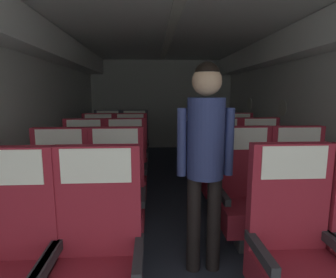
% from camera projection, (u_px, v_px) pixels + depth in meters
% --- Properties ---
extents(ground, '(3.86, 7.71, 0.02)m').
position_uv_depth(ground, '(172.00, 200.00, 3.66)').
color(ground, '#2D3342').
extents(fuselage_shell, '(3.74, 7.36, 2.31)m').
position_uv_depth(fuselage_shell, '(171.00, 73.00, 3.67)').
color(fuselage_shell, silver).
rests_on(fuselage_shell, ground).
extents(seat_a_left_window, '(0.53, 0.47, 1.10)m').
position_uv_depth(seat_a_left_window, '(7.00, 265.00, 1.51)').
color(seat_a_left_window, '#38383D').
rests_on(seat_a_left_window, ground).
extents(seat_a_left_aisle, '(0.53, 0.47, 1.10)m').
position_uv_depth(seat_a_left_aisle, '(97.00, 261.00, 1.55)').
color(seat_a_left_aisle, '#38383D').
rests_on(seat_a_left_aisle, ground).
extents(seat_a_right_window, '(0.53, 0.47, 1.10)m').
position_uv_depth(seat_a_right_window, '(295.00, 254.00, 1.62)').
color(seat_a_right_window, '#38383D').
rests_on(seat_a_right_window, ground).
extents(seat_b_left_window, '(0.53, 0.47, 1.10)m').
position_uv_depth(seat_b_left_window, '(60.00, 202.00, 2.39)').
color(seat_b_left_window, '#38383D').
rests_on(seat_b_left_window, ground).
extents(seat_b_left_aisle, '(0.53, 0.47, 1.10)m').
position_uv_depth(seat_b_left_aisle, '(116.00, 201.00, 2.42)').
color(seat_b_left_aisle, '#38383D').
rests_on(seat_b_left_aisle, ground).
extents(seat_b_right_aisle, '(0.53, 0.47, 1.10)m').
position_uv_depth(seat_b_right_aisle, '(299.00, 197.00, 2.50)').
color(seat_b_right_aisle, '#38383D').
rests_on(seat_b_right_aisle, ground).
extents(seat_b_right_window, '(0.53, 0.47, 1.10)m').
position_uv_depth(seat_b_right_window, '(246.00, 198.00, 2.49)').
color(seat_b_right_window, '#38383D').
rests_on(seat_b_right_window, ground).
extents(seat_c_left_window, '(0.53, 0.47, 1.10)m').
position_uv_depth(seat_c_left_window, '(84.00, 173.00, 3.26)').
color(seat_c_left_window, '#38383D').
rests_on(seat_c_left_window, ground).
extents(seat_c_left_aisle, '(0.53, 0.47, 1.10)m').
position_uv_depth(seat_c_left_aisle, '(126.00, 172.00, 3.31)').
color(seat_c_left_aisle, '#38383D').
rests_on(seat_c_left_aisle, ground).
extents(seat_c_right_aisle, '(0.53, 0.47, 1.10)m').
position_uv_depth(seat_c_right_aisle, '(260.00, 170.00, 3.40)').
color(seat_c_right_aisle, '#38383D').
rests_on(seat_c_right_aisle, ground).
extents(seat_c_right_window, '(0.53, 0.47, 1.10)m').
position_uv_depth(seat_c_right_window, '(221.00, 171.00, 3.37)').
color(seat_c_right_window, '#38383D').
rests_on(seat_c_right_window, ground).
extents(seat_d_left_window, '(0.53, 0.47, 1.10)m').
position_uv_depth(seat_d_left_window, '(99.00, 156.00, 4.15)').
color(seat_d_left_window, '#38383D').
rests_on(seat_d_left_window, ground).
extents(seat_d_left_aisle, '(0.53, 0.47, 1.10)m').
position_uv_depth(seat_d_left_aisle, '(131.00, 156.00, 4.16)').
color(seat_d_left_aisle, '#38383D').
rests_on(seat_d_left_aisle, ground).
extents(seat_d_right_aisle, '(0.53, 0.47, 1.10)m').
position_uv_depth(seat_d_right_aisle, '(238.00, 155.00, 4.27)').
color(seat_d_right_aisle, '#38383D').
rests_on(seat_d_right_aisle, ground).
extents(seat_d_right_window, '(0.53, 0.47, 1.10)m').
position_uv_depth(seat_d_right_window, '(206.00, 155.00, 4.25)').
color(seat_d_right_window, '#38383D').
rests_on(seat_d_right_window, ground).
extents(seat_e_left_window, '(0.53, 0.47, 1.10)m').
position_uv_depth(seat_e_left_window, '(108.00, 145.00, 5.04)').
color(seat_e_left_window, '#38383D').
rests_on(seat_e_left_window, ground).
extents(seat_e_left_aisle, '(0.53, 0.47, 1.10)m').
position_uv_depth(seat_e_left_aisle, '(135.00, 145.00, 5.04)').
color(seat_e_left_aisle, '#38383D').
rests_on(seat_e_left_aisle, ground).
extents(seat_e_right_aisle, '(0.53, 0.47, 1.10)m').
position_uv_depth(seat_e_right_aisle, '(224.00, 144.00, 5.15)').
color(seat_e_right_aisle, '#38383D').
rests_on(seat_e_right_aisle, ground).
extents(seat_e_right_window, '(0.53, 0.47, 1.10)m').
position_uv_depth(seat_e_right_window, '(197.00, 145.00, 5.12)').
color(seat_e_right_window, '#38383D').
rests_on(seat_e_right_window, ground).
extents(flight_attendant, '(0.43, 0.28, 1.63)m').
position_uv_depth(flight_attendant, '(205.00, 147.00, 2.05)').
color(flight_attendant, black).
rests_on(flight_attendant, ground).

